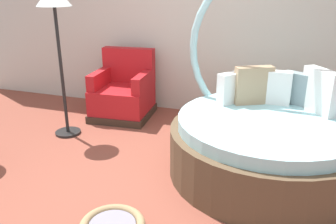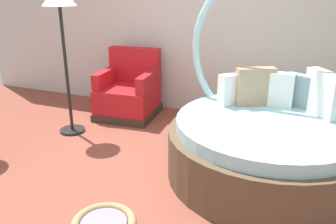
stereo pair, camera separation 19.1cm
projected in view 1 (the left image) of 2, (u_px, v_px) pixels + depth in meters
The scene contains 5 objects.
ground_plane at pixel (144, 194), 3.27m from camera, with size 8.00×8.00×0.02m, color brown.
back_wall at pixel (206, 6), 4.79m from camera, with size 8.00×0.12×3.05m, color beige.
round_daybed at pixel (268, 133), 3.54m from camera, with size 1.93×1.93×2.11m.
red_armchair at pixel (124, 94), 5.04m from camera, with size 0.86×0.86×0.94m.
floor_lamp at pixel (55, 11), 4.00m from camera, with size 0.40×0.40×1.82m.
Camera 1 is at (1.10, -2.57, 1.86)m, focal length 37.54 mm.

